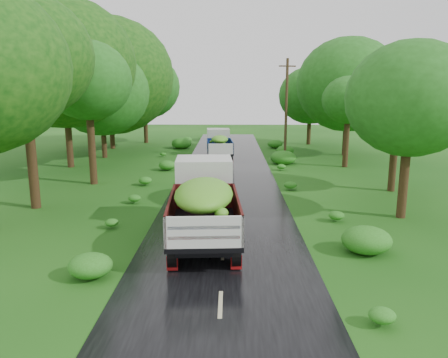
{
  "coord_description": "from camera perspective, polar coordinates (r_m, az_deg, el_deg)",
  "views": [
    {
      "loc": [
        0.27,
        -11.41,
        6.09
      ],
      "look_at": [
        -0.03,
        9.26,
        1.7
      ],
      "focal_mm": 35.0,
      "sensor_mm": 36.0,
      "label": 1
    }
  ],
  "objects": [
    {
      "name": "ground",
      "position": [
        12.94,
        -0.47,
        -16.1
      ],
      "size": [
        120.0,
        120.0,
        0.0
      ],
      "primitive_type": "plane",
      "color": "#14480F",
      "rests_on": "ground"
    },
    {
      "name": "road",
      "position": [
        17.5,
        -0.1,
        -8.34
      ],
      "size": [
        6.5,
        80.0,
        0.02
      ],
      "primitive_type": "cube",
      "color": "black",
      "rests_on": "ground"
    },
    {
      "name": "road_lines",
      "position": [
        18.44,
        -0.05,
        -7.22
      ],
      "size": [
        0.12,
        69.6,
        0.0
      ],
      "color": "#BFB78C",
      "rests_on": "road"
    },
    {
      "name": "truck_near",
      "position": [
        17.56,
        -2.62,
        -2.55
      ],
      "size": [
        2.9,
        7.22,
        2.98
      ],
      "rotation": [
        0.0,
        0.0,
        0.06
      ],
      "color": "black",
      "rests_on": "ground"
    },
    {
      "name": "truck_far",
      "position": [
        37.48,
        -0.65,
        4.74
      ],
      "size": [
        2.41,
        5.85,
        2.4
      ],
      "rotation": [
        0.0,
        0.0,
        0.07
      ],
      "color": "black",
      "rests_on": "ground"
    },
    {
      "name": "utility_pole",
      "position": [
        37.03,
        8.13,
        9.1
      ],
      "size": [
        1.43,
        0.5,
        8.34
      ],
      "rotation": [
        0.0,
        0.0,
        0.28
      ],
      "color": "#382616",
      "rests_on": "ground"
    },
    {
      "name": "trees_left",
      "position": [
        36.13,
        -17.18,
        12.59
      ],
      "size": [
        7.55,
        33.86,
        9.86
      ],
      "color": "black",
      "rests_on": "ground"
    },
    {
      "name": "trees_right",
      "position": [
        35.78,
        16.11,
        10.66
      ],
      "size": [
        6.06,
        30.28,
        8.17
      ],
      "color": "black",
      "rests_on": "ground"
    },
    {
      "name": "shrubs",
      "position": [
        26.05,
        0.22,
        -0.74
      ],
      "size": [
        11.9,
        44.0,
        0.7
      ],
      "color": "#276818",
      "rests_on": "ground"
    }
  ]
}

